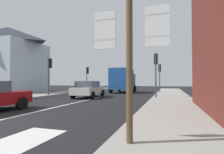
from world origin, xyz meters
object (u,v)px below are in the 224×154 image
at_px(route_sign_post, 130,60).
at_px(traffic_light_near_right, 156,65).
at_px(traffic_light_far_right, 160,72).
at_px(delivery_truck, 123,80).
at_px(sedan_far, 88,89).
at_px(traffic_light_far_left, 87,74).
at_px(traffic_light_near_left, 49,68).

xyz_separation_m(route_sign_post, traffic_light_near_right, (-0.22, 11.67, 0.89)).
relative_size(traffic_light_far_right, traffic_light_near_right, 0.92).
relative_size(delivery_truck, traffic_light_far_right, 1.47).
distance_m(sedan_far, traffic_light_far_left, 9.62).
height_order(traffic_light_far_right, traffic_light_near_right, traffic_light_near_right).
relative_size(route_sign_post, traffic_light_near_right, 0.85).
bearing_deg(sedan_far, traffic_light_far_right, 51.79).
relative_size(traffic_light_far_left, traffic_light_near_left, 0.94).
bearing_deg(traffic_light_near_right, route_sign_post, -88.94).
bearing_deg(traffic_light_far_right, delivery_truck, 175.35).
xyz_separation_m(traffic_light_far_right, traffic_light_near_left, (-9.99, -7.42, 0.13)).
bearing_deg(traffic_light_near_right, traffic_light_far_right, 90.00).
bearing_deg(traffic_light_near_left, sedan_far, -0.07).
bearing_deg(traffic_light_near_left, traffic_light_near_right, 3.96).
height_order(delivery_truck, traffic_light_near_right, traffic_light_near_right).
bearing_deg(route_sign_post, delivery_truck, 104.44).
bearing_deg(sedan_far, route_sign_post, -61.08).
height_order(sedan_far, traffic_light_near_left, traffic_light_near_left).
bearing_deg(traffic_light_far_right, traffic_light_near_left, -143.39).
bearing_deg(traffic_light_far_left, sedan_far, -64.02).
distance_m(sedan_far, delivery_truck, 7.95).
bearing_deg(route_sign_post, traffic_light_far_right, 90.67).
relative_size(route_sign_post, traffic_light_near_left, 0.88).
bearing_deg(traffic_light_near_left, traffic_light_far_right, 36.61).
distance_m(traffic_light_far_right, traffic_light_near_left, 12.44).
relative_size(sedan_far, traffic_light_far_left, 1.25).
bearing_deg(route_sign_post, traffic_light_near_left, 132.91).
height_order(sedan_far, traffic_light_far_right, traffic_light_far_right).
distance_m(sedan_far, traffic_light_near_left, 4.57).
bearing_deg(sedan_far, traffic_light_near_left, 179.93).
xyz_separation_m(route_sign_post, traffic_light_far_left, (-10.20, 19.47, 0.64)).
distance_m(route_sign_post, traffic_light_near_left, 15.00).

